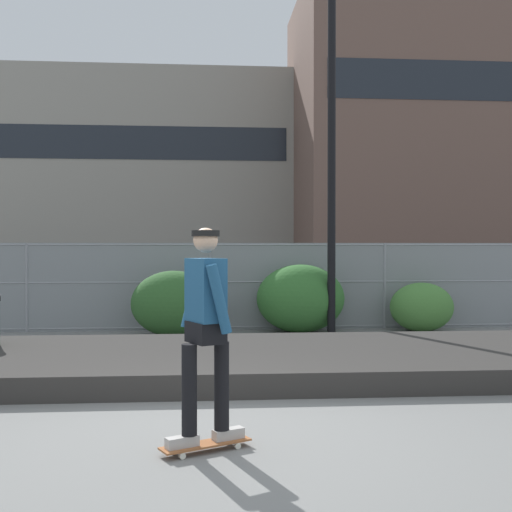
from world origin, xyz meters
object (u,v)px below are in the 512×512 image
shrub_center (301,298)px  shrub_left (174,303)px  street_lamp (332,102)px  parked_car_mid (320,284)px  parked_car_near (101,284)px  shrub_right (422,307)px  skateboard (206,444)px  skater (206,320)px

shrub_center → shrub_left: bearing=-171.7°
street_lamp → parked_car_mid: (0.41, 3.48, -3.78)m
parked_car_near → shrub_right: size_ratio=3.33×
skateboard → shrub_center: shrub_center is taller
skateboard → shrub_right: bearing=59.1°
street_lamp → parked_car_mid: street_lamp is taller
parked_car_near → skater: bearing=-76.4°
parked_car_near → street_lamp: bearing=-36.1°
shrub_left → parked_car_near: bearing=119.4°
street_lamp → shrub_left: (-3.10, 0.22, -3.97)m
skateboard → parked_car_mid: (2.90, 10.47, 0.78)m
street_lamp → shrub_left: bearing=176.0°
skater → shrub_right: (4.49, 7.50, -0.61)m
shrub_left → shrub_right: (5.11, 0.29, -0.14)m
parked_car_near → parked_car_mid: bearing=-2.3°
skateboard → shrub_right: shrub_right is taller
shrub_left → parked_car_mid: bearing=42.9°
street_lamp → shrub_center: street_lamp is taller
skater → shrub_left: 7.25m
parked_car_mid → parked_car_near: bearing=177.7°
shrub_left → shrub_center: (2.58, 0.38, 0.05)m
shrub_center → skater: bearing=-104.5°
skater → parked_car_mid: 10.87m
skater → parked_car_near: skater is taller
street_lamp → shrub_right: 4.60m
shrub_right → shrub_center: bearing=178.1°
skateboard → parked_car_mid: parked_car_mid is taller
street_lamp → shrub_right: size_ratio=5.68×
street_lamp → parked_car_near: size_ratio=1.71×
skateboard → street_lamp: (2.49, 6.99, 4.56)m
street_lamp → skater: bearing=-109.6°
skateboard → skater: bearing=180.0°
shrub_center → street_lamp: bearing=-48.6°
shrub_left → shrub_right: shrub_left is taller
parked_car_near → shrub_center: bearing=-34.4°
skater → parked_car_mid: skater is taller
shrub_center → shrub_right: bearing=-1.9°
skater → shrub_center: bearing=75.5°
street_lamp → shrub_right: bearing=14.3°
shrub_left → shrub_right: bearing=3.3°
street_lamp → parked_car_near: bearing=143.9°
shrub_center → parked_car_near: bearing=145.6°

